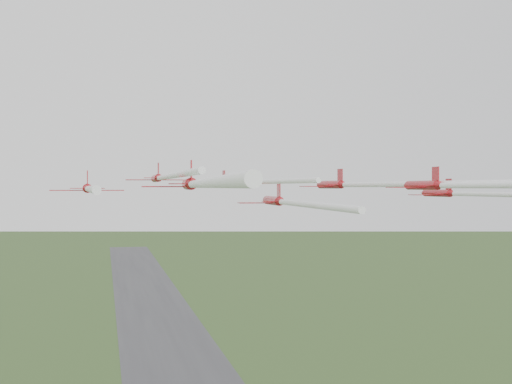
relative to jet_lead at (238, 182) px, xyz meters
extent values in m
cube|color=#38383B|center=(5.05, 196.37, -62.69)|extent=(38.00, 900.00, 0.04)
cylinder|color=#B1161E|center=(-0.65, 13.11, 0.03)|extent=(1.43, 8.04, 1.04)
cone|color=#B1161E|center=(-0.89, 17.95, 0.03)|extent=(1.12, 1.74, 1.04)
cone|color=#B1161E|center=(-0.42, 8.55, 0.03)|extent=(1.00, 1.17, 0.94)
ellipsoid|color=black|center=(-0.74, 14.99, 0.40)|extent=(0.44, 0.91, 0.30)
cube|color=#B1161E|center=(-0.61, 12.36, -0.21)|extent=(8.40, 2.85, 0.09)
cube|color=#B1161E|center=(-0.47, 9.44, 0.03)|extent=(3.82, 1.31, 0.08)
cube|color=#B1161E|center=(-0.48, 9.63, 1.06)|extent=(0.18, 1.70, 1.88)
cylinder|color=white|center=(0.67, -13.46, -0.02)|extent=(2.69, 43.01, 0.56)
cylinder|color=#B1161E|center=(-11.70, 2.92, 0.62)|extent=(1.18, 8.75, 1.13)
cone|color=#B1161E|center=(-11.67, 8.22, 0.62)|extent=(1.14, 1.86, 1.13)
cone|color=#B1161E|center=(-11.73, -2.07, 0.62)|extent=(1.04, 1.24, 1.03)
ellipsoid|color=black|center=(-11.68, 4.98, 1.03)|extent=(0.44, 0.98, 0.33)
cube|color=#B1161E|center=(-11.70, 2.10, 0.36)|extent=(9.07, 2.73, 0.10)
cube|color=#B1161E|center=(-11.72, -1.09, 0.62)|extent=(4.12, 1.26, 0.08)
cube|color=#B1161E|center=(-11.72, -0.89, 1.75)|extent=(0.11, 1.85, 2.06)
cylinder|color=white|center=(-11.86, -26.10, 0.57)|extent=(0.89, 46.93, 0.62)
cylinder|color=#B1161E|center=(13.56, -2.47, -0.32)|extent=(1.48, 9.11, 1.17)
cone|color=#B1161E|center=(13.37, 3.03, -0.32)|extent=(1.24, 1.96, 1.17)
cone|color=#B1161E|center=(13.73, -7.64, -0.32)|extent=(1.11, 1.32, 1.07)
ellipsoid|color=black|center=(13.49, -0.33, 0.10)|extent=(0.48, 1.03, 0.34)
cube|color=#B1161E|center=(13.59, -3.32, -0.59)|extent=(9.49, 3.09, 0.11)
cube|color=#B1161E|center=(13.70, -6.63, -0.32)|extent=(4.31, 1.42, 0.09)
cube|color=#B1161E|center=(13.69, -6.41, 0.85)|extent=(0.17, 1.92, 2.14)
cylinder|color=white|center=(14.68, -36.42, -0.38)|extent=(2.51, 56.41, 0.64)
cylinder|color=#B1161E|center=(-21.36, -13.00, -0.84)|extent=(1.41, 8.54, 1.10)
cone|color=#B1161E|center=(-21.55, -7.85, -0.84)|extent=(1.17, 1.84, 1.10)
cone|color=#B1161E|center=(-21.19, -17.86, -0.84)|extent=(1.04, 1.24, 1.00)
ellipsoid|color=black|center=(-21.43, -11.00, -0.44)|extent=(0.45, 0.97, 0.32)
cube|color=#B1161E|center=(-21.33, -13.81, -1.09)|extent=(8.90, 2.92, 0.10)
cube|color=#B1161E|center=(-21.22, -16.91, -0.84)|extent=(4.05, 1.35, 0.08)
cube|color=#B1161E|center=(-21.23, -16.71, 0.26)|extent=(0.17, 1.80, 2.00)
cylinder|color=white|center=(-20.45, -38.35, -0.89)|extent=(2.04, 39.91, 0.60)
cylinder|color=#B1161E|center=(2.21, -13.24, -2.45)|extent=(1.62, 9.01, 1.16)
cone|color=#B1161E|center=(2.49, -7.81, -2.45)|extent=(1.26, 1.96, 1.16)
cone|color=#B1161E|center=(1.95, -18.35, -2.45)|extent=(1.12, 1.32, 1.05)
ellipsoid|color=black|center=(2.32, -11.13, -2.03)|extent=(0.49, 1.02, 0.34)
cube|color=#B1161E|center=(2.17, -14.08, -2.72)|extent=(9.41, 3.21, 0.11)
cube|color=#B1161E|center=(2.00, -17.35, -2.45)|extent=(4.28, 1.48, 0.08)
cube|color=#B1161E|center=(2.01, -17.13, -1.29)|extent=(0.20, 1.90, 2.11)
cylinder|color=white|center=(1.10, -35.05, -2.51)|extent=(2.28, 32.29, 0.63)
cylinder|color=#B1161E|center=(24.48, -15.00, -1.50)|extent=(1.17, 7.68, 0.99)
cone|color=#B1161E|center=(24.59, -10.37, -1.50)|extent=(1.03, 1.64, 0.99)
cone|color=#B1161E|center=(24.38, -19.37, -1.50)|extent=(0.93, 1.10, 0.90)
ellipsoid|color=black|center=(24.52, -13.20, -1.14)|extent=(0.40, 0.86, 0.29)
cube|color=#B1161E|center=(24.46, -15.72, -1.72)|extent=(7.98, 2.53, 0.09)
cube|color=#B1161E|center=(24.40, -18.52, -1.50)|extent=(3.63, 1.17, 0.07)
cube|color=#B1161E|center=(24.40, -18.34, -0.51)|extent=(0.13, 1.62, 1.80)
cylinder|color=#B1161E|center=(-11.23, -34.65, -0.41)|extent=(1.75, 8.78, 1.13)
cone|color=#B1161E|center=(-10.85, -29.37, -0.41)|extent=(1.26, 1.92, 1.13)
cone|color=#B1161E|center=(-11.59, -39.61, -0.41)|extent=(1.11, 1.30, 1.03)
ellipsoid|color=black|center=(-11.08, -32.60, 0.00)|extent=(0.50, 1.00, 0.33)
cube|color=#B1161E|center=(-11.29, -35.46, -0.66)|extent=(9.20, 3.31, 0.10)
cube|color=#B1161E|center=(-11.52, -38.64, -0.41)|extent=(4.18, 1.52, 0.08)
cube|color=#B1161E|center=(-11.50, -38.43, 0.72)|extent=(0.24, 1.85, 2.05)
cylinder|color=white|center=(-13.10, -60.57, -0.46)|extent=(3.56, 40.83, 0.62)
cylinder|color=#B1161E|center=(14.16, -32.31, -0.50)|extent=(1.27, 7.72, 1.00)
cone|color=#B1161E|center=(14.33, -27.65, -0.50)|extent=(1.05, 1.66, 1.00)
cone|color=#B1161E|center=(14.01, -36.69, -0.50)|extent=(0.94, 1.12, 0.91)
ellipsoid|color=black|center=(14.23, -30.50, -0.14)|extent=(0.41, 0.87, 0.29)
cube|color=#B1161E|center=(14.14, -33.03, -0.73)|extent=(8.04, 2.64, 0.09)
cube|color=#B1161E|center=(14.04, -35.83, -0.50)|extent=(3.66, 1.21, 0.07)
cube|color=#B1161E|center=(14.04, -35.65, 0.49)|extent=(0.15, 1.63, 1.81)
camera|label=1|loc=(-19.26, -103.33, -0.73)|focal=50.00mm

